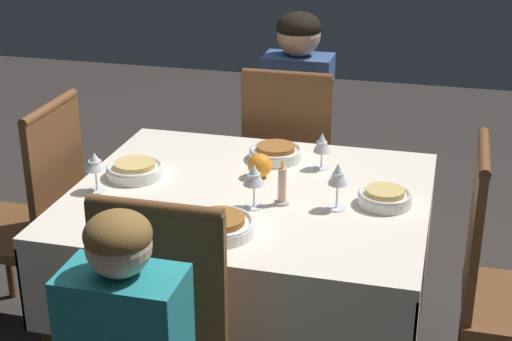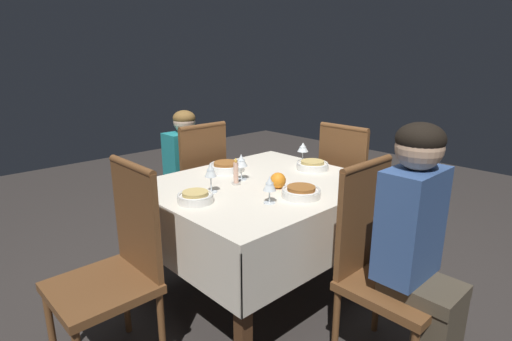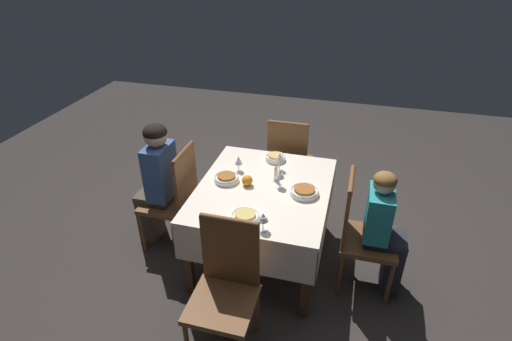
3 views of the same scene
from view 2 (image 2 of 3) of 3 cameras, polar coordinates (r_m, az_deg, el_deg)
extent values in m
plane|color=#332D2B|center=(2.61, 0.63, -17.01)|extent=(8.00, 8.00, 0.00)
cube|color=silver|center=(2.30, 0.69, -2.15)|extent=(1.22, 1.04, 0.04)
cube|color=silver|center=(2.05, 10.88, -9.80)|extent=(1.22, 0.01, 0.29)
cube|color=silver|center=(2.73, -6.87, -2.98)|extent=(1.22, 0.01, 0.29)
cube|color=silver|center=(2.02, -11.99, -10.26)|extent=(0.01, 1.04, 0.29)
cube|color=silver|center=(2.79, 9.69, -2.69)|extent=(0.01, 1.04, 0.29)
cube|color=#4C2D19|center=(1.84, -1.88, -19.89)|extent=(0.06, 0.06, 0.69)
cube|color=#4C2D19|center=(2.58, 16.63, -9.39)|extent=(0.06, 0.06, 0.69)
cube|color=#4C2D19|center=(2.49, -15.95, -10.29)|extent=(0.06, 0.06, 0.69)
cube|color=#4C2D19|center=(3.08, 2.09, -4.48)|extent=(0.06, 0.06, 0.69)
cube|color=brown|center=(1.96, 19.42, -15.42)|extent=(0.42, 0.42, 0.04)
cube|color=brown|center=(1.92, 15.05, -6.55)|extent=(0.38, 0.03, 0.51)
cylinder|color=brown|center=(1.84, 15.62, 0.78)|extent=(0.38, 0.04, 0.04)
cylinder|color=brown|center=(2.17, 25.78, -19.87)|extent=(0.03, 0.03, 0.41)
cylinder|color=brown|center=(2.03, 11.30, -21.22)|extent=(0.03, 0.03, 0.41)
cylinder|color=brown|center=(2.29, 16.91, -16.88)|extent=(0.03, 0.03, 0.41)
cube|color=brown|center=(3.08, -9.40, -3.08)|extent=(0.42, 0.42, 0.04)
cube|color=brown|center=(2.84, -7.44, 1.20)|extent=(0.38, 0.03, 0.51)
cylinder|color=brown|center=(2.79, -7.63, 6.26)|extent=(0.38, 0.04, 0.04)
cylinder|color=brown|center=(3.39, -8.41, -5.21)|extent=(0.03, 0.03, 0.41)
cylinder|color=brown|center=(3.21, -13.79, -6.74)|extent=(0.03, 0.03, 0.41)
cylinder|color=brown|center=(3.12, -4.50, -7.03)|extent=(0.03, 0.03, 0.41)
cylinder|color=brown|center=(2.92, -10.15, -8.87)|extent=(0.03, 0.03, 0.41)
cube|color=brown|center=(3.07, 13.94, -3.35)|extent=(0.42, 0.42, 0.04)
cube|color=brown|center=(2.84, 12.16, 0.95)|extent=(0.03, 0.38, 0.51)
cylinder|color=brown|center=(2.79, 12.47, 6.01)|extent=(0.04, 0.38, 0.04)
cylinder|color=brown|center=(3.22, 18.22, -7.07)|extent=(0.03, 0.03, 0.41)
cylinder|color=brown|center=(3.39, 12.80, -5.46)|extent=(0.03, 0.03, 0.41)
cylinder|color=brown|center=(2.92, 14.69, -9.16)|extent=(0.03, 0.03, 0.41)
cylinder|color=brown|center=(3.11, 8.96, -7.24)|extent=(0.03, 0.03, 0.41)
cube|color=brown|center=(1.98, -21.25, -15.37)|extent=(0.42, 0.42, 0.04)
cube|color=brown|center=(1.92, -16.73, -6.69)|extent=(0.03, 0.38, 0.51)
cylinder|color=brown|center=(1.84, -17.36, 0.64)|extent=(0.04, 0.38, 0.04)
cylinder|color=brown|center=(2.20, -27.23, -19.53)|extent=(0.03, 0.03, 0.41)
cylinder|color=brown|center=(2.30, -18.13, -16.89)|extent=(0.03, 0.03, 0.41)
cylinder|color=brown|center=(2.02, -13.28, -21.48)|extent=(0.03, 0.03, 0.41)
cube|color=#4C4233|center=(1.90, 22.77, -15.18)|extent=(0.24, 0.31, 0.06)
cube|color=#38568E|center=(1.81, 21.23, -7.06)|extent=(0.30, 0.18, 0.48)
sphere|color=#D6A884|center=(1.72, 22.33, 3.11)|extent=(0.19, 0.19, 0.19)
ellipsoid|color=black|center=(1.71, 22.45, 4.19)|extent=(0.19, 0.19, 0.13)
cube|color=#282833|center=(3.31, -11.21, -5.55)|extent=(0.22, 0.14, 0.45)
cube|color=#282833|center=(3.15, -10.63, -1.70)|extent=(0.24, 0.31, 0.06)
cube|color=teal|center=(3.02, -9.96, 1.89)|extent=(0.30, 0.18, 0.38)
sphere|color=beige|center=(2.97, -10.21, 6.86)|extent=(0.16, 0.16, 0.16)
ellipsoid|color=brown|center=(2.97, -10.23, 7.39)|extent=(0.16, 0.16, 0.11)
cylinder|color=white|center=(2.07, 6.46, -3.28)|extent=(0.20, 0.20, 0.04)
torus|color=white|center=(2.07, 6.48, -2.70)|extent=(0.20, 0.20, 0.01)
cylinder|color=#995B28|center=(2.06, 6.48, -2.55)|extent=(0.15, 0.15, 0.02)
cylinder|color=white|center=(1.98, 1.93, -4.62)|extent=(0.06, 0.06, 0.00)
cylinder|color=white|center=(1.97, 1.94, -3.71)|extent=(0.01, 0.01, 0.06)
cone|color=white|center=(1.95, 1.96, -1.82)|extent=(0.06, 0.06, 0.07)
cylinder|color=white|center=(1.95, 1.95, -2.24)|extent=(0.04, 0.04, 0.03)
cylinder|color=white|center=(2.53, -4.24, 0.37)|extent=(0.22, 0.22, 0.04)
torus|color=white|center=(2.53, -4.25, 0.85)|extent=(0.22, 0.22, 0.01)
cylinder|color=#995B28|center=(2.52, -4.25, 0.98)|extent=(0.16, 0.16, 0.02)
cylinder|color=white|center=(2.35, -2.10, -1.26)|extent=(0.06, 0.06, 0.00)
cylinder|color=white|center=(2.34, -2.11, -0.30)|extent=(0.01, 0.01, 0.08)
cone|color=white|center=(2.32, -2.13, 1.48)|extent=(0.07, 0.07, 0.07)
cylinder|color=white|center=(2.32, -2.13, 1.14)|extent=(0.04, 0.04, 0.03)
cylinder|color=white|center=(2.58, 8.05, 0.57)|extent=(0.20, 0.20, 0.04)
torus|color=white|center=(2.58, 8.07, 1.04)|extent=(0.20, 0.20, 0.01)
cylinder|color=tan|center=(2.58, 8.08, 1.17)|extent=(0.15, 0.15, 0.02)
cylinder|color=white|center=(2.74, 6.65, 1.15)|extent=(0.07, 0.07, 0.00)
cylinder|color=white|center=(2.73, 6.68, 1.96)|extent=(0.01, 0.01, 0.08)
cone|color=white|center=(2.71, 6.72, 3.36)|extent=(0.07, 0.07, 0.06)
cylinder|color=white|center=(2.71, 6.72, 3.11)|extent=(0.04, 0.04, 0.03)
cylinder|color=white|center=(2.01, -8.64, -4.01)|extent=(0.18, 0.18, 0.04)
torus|color=white|center=(2.00, -8.67, -3.42)|extent=(0.18, 0.18, 0.01)
cylinder|color=tan|center=(2.00, -8.68, -3.26)|extent=(0.13, 0.13, 0.02)
cylinder|color=white|center=(2.15, -6.40, -3.04)|extent=(0.06, 0.06, 0.00)
cylinder|color=white|center=(2.13, -6.44, -1.93)|extent=(0.01, 0.01, 0.08)
cone|color=white|center=(2.11, -6.50, 0.10)|extent=(0.06, 0.06, 0.07)
cylinder|color=white|center=(2.11, -6.49, -0.28)|extent=(0.04, 0.04, 0.03)
cylinder|color=beige|center=(2.26, -2.86, -1.89)|extent=(0.05, 0.05, 0.01)
cylinder|color=beige|center=(2.24, -2.89, -0.34)|extent=(0.03, 0.03, 0.12)
ellipsoid|color=#F9C64C|center=(2.22, -2.91, 1.42)|extent=(0.01, 0.01, 0.03)
sphere|color=orange|center=(2.19, 3.18, -1.42)|extent=(0.09, 0.09, 0.09)
camera|label=1|loc=(4.07, -32.58, 19.35)|focal=55.00mm
camera|label=3|loc=(4.77, 20.40, 27.65)|focal=28.00mm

